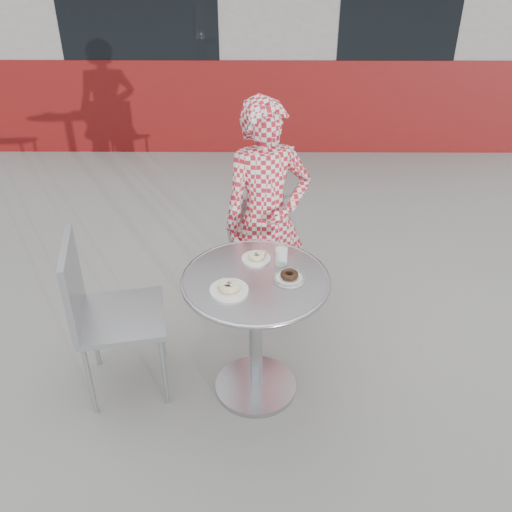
{
  "coord_description": "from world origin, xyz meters",
  "views": [
    {
      "loc": [
        0.01,
        -2.41,
        2.48
      ],
      "look_at": [
        -0.0,
        0.1,
        0.86
      ],
      "focal_mm": 40.0,
      "sensor_mm": 36.0,
      "label": 1
    }
  ],
  "objects_px": {
    "plate_far": "(257,257)",
    "plate_near": "(229,288)",
    "seated_person": "(266,219)",
    "bistro_table": "(256,308)",
    "chair_left": "(123,344)",
    "milk_cup": "(281,256)",
    "plate_checker": "(289,277)",
    "chair_far": "(259,263)"
  },
  "relations": [
    {
      "from": "plate_near",
      "to": "chair_far",
      "type": "bearing_deg",
      "value": 81.64
    },
    {
      "from": "seated_person",
      "to": "milk_cup",
      "type": "relative_size",
      "value": 13.62
    },
    {
      "from": "plate_far",
      "to": "milk_cup",
      "type": "bearing_deg",
      "value": -19.19
    },
    {
      "from": "plate_near",
      "to": "milk_cup",
      "type": "bearing_deg",
      "value": 42.56
    },
    {
      "from": "bistro_table",
      "to": "chair_far",
      "type": "xyz_separation_m",
      "value": [
        0.02,
        0.93,
        -0.33
      ]
    },
    {
      "from": "bistro_table",
      "to": "chair_left",
      "type": "relative_size",
      "value": 0.81
    },
    {
      "from": "chair_left",
      "to": "plate_far",
      "type": "height_order",
      "value": "chair_left"
    },
    {
      "from": "chair_left",
      "to": "plate_far",
      "type": "relative_size",
      "value": 6.23
    },
    {
      "from": "bistro_table",
      "to": "milk_cup",
      "type": "height_order",
      "value": "milk_cup"
    },
    {
      "from": "plate_far",
      "to": "seated_person",
      "type": "bearing_deg",
      "value": 83.46
    },
    {
      "from": "bistro_table",
      "to": "milk_cup",
      "type": "xyz_separation_m",
      "value": [
        0.14,
        0.14,
        0.24
      ]
    },
    {
      "from": "bistro_table",
      "to": "seated_person",
      "type": "distance_m",
      "value": 0.7
    },
    {
      "from": "bistro_table",
      "to": "plate_checker",
      "type": "relative_size",
      "value": 4.82
    },
    {
      "from": "bistro_table",
      "to": "milk_cup",
      "type": "relative_size",
      "value": 7.09
    },
    {
      "from": "seated_person",
      "to": "bistro_table",
      "type": "bearing_deg",
      "value": -111.48
    },
    {
      "from": "plate_far",
      "to": "chair_left",
      "type": "bearing_deg",
      "value": -169.31
    },
    {
      "from": "plate_checker",
      "to": "milk_cup",
      "type": "bearing_deg",
      "value": 104.96
    },
    {
      "from": "chair_far",
      "to": "plate_far",
      "type": "relative_size",
      "value": 5.59
    },
    {
      "from": "chair_left",
      "to": "chair_far",
      "type": "bearing_deg",
      "value": -51.93
    },
    {
      "from": "plate_far",
      "to": "plate_near",
      "type": "bearing_deg",
      "value": -115.11
    },
    {
      "from": "chair_far",
      "to": "chair_left",
      "type": "xyz_separation_m",
      "value": [
        -0.77,
        -0.89,
        0.03
      ]
    },
    {
      "from": "chair_far",
      "to": "chair_left",
      "type": "relative_size",
      "value": 0.9
    },
    {
      "from": "milk_cup",
      "to": "chair_left",
      "type": "bearing_deg",
      "value": -173.75
    },
    {
      "from": "chair_left",
      "to": "plate_checker",
      "type": "height_order",
      "value": "chair_left"
    },
    {
      "from": "milk_cup",
      "to": "chair_far",
      "type": "bearing_deg",
      "value": 98.27
    },
    {
      "from": "plate_near",
      "to": "milk_cup",
      "type": "xyz_separation_m",
      "value": [
        0.27,
        0.25,
        0.03
      ]
    },
    {
      "from": "plate_near",
      "to": "plate_checker",
      "type": "height_order",
      "value": "plate_near"
    },
    {
      "from": "chair_far",
      "to": "plate_checker",
      "type": "xyz_separation_m",
      "value": [
        0.15,
        -0.93,
        0.53
      ]
    },
    {
      "from": "plate_far",
      "to": "plate_near",
      "type": "relative_size",
      "value": 0.81
    },
    {
      "from": "seated_person",
      "to": "plate_checker",
      "type": "xyz_separation_m",
      "value": [
        0.11,
        -0.69,
        0.04
      ]
    },
    {
      "from": "bistro_table",
      "to": "chair_left",
      "type": "xyz_separation_m",
      "value": [
        -0.75,
        0.04,
        -0.29
      ]
    },
    {
      "from": "bistro_table",
      "to": "chair_far",
      "type": "bearing_deg",
      "value": 88.77
    },
    {
      "from": "seated_person",
      "to": "milk_cup",
      "type": "xyz_separation_m",
      "value": [
        0.07,
        -0.55,
        0.08
      ]
    },
    {
      "from": "bistro_table",
      "to": "plate_near",
      "type": "xyz_separation_m",
      "value": [
        -0.13,
        -0.11,
        0.21
      ]
    },
    {
      "from": "seated_person",
      "to": "plate_near",
      "type": "bearing_deg",
      "value": -120.1
    },
    {
      "from": "bistro_table",
      "to": "plate_far",
      "type": "xyz_separation_m",
      "value": [
        0.0,
        0.18,
        0.21
      ]
    },
    {
      "from": "plate_checker",
      "to": "plate_far",
      "type": "bearing_deg",
      "value": 132.33
    },
    {
      "from": "seated_person",
      "to": "plate_far",
      "type": "distance_m",
      "value": 0.51
    },
    {
      "from": "plate_checker",
      "to": "chair_far",
      "type": "bearing_deg",
      "value": 99.29
    },
    {
      "from": "bistro_table",
      "to": "plate_checker",
      "type": "xyz_separation_m",
      "value": [
        0.17,
        -0.0,
        0.21
      ]
    },
    {
      "from": "chair_left",
      "to": "plate_checker",
      "type": "xyz_separation_m",
      "value": [
        0.93,
        -0.04,
        0.5
      ]
    },
    {
      "from": "seated_person",
      "to": "plate_far",
      "type": "relative_size",
      "value": 9.65
    }
  ]
}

